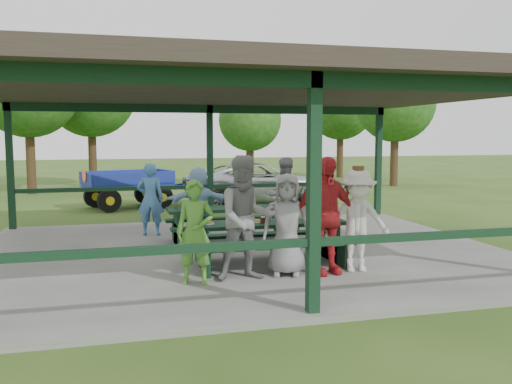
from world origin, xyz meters
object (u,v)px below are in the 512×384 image
object	(u,v)px
contestant_red	(325,215)
farm_trailer	(128,188)
spectator_blue	(150,199)
spectator_grey	(284,196)
contestant_green	(195,232)
contestant_grey_mid	(287,224)
pickup_truck	(259,183)
picnic_table_near	(268,237)
spectator_lblue	(198,202)
contestant_grey_left	(246,218)
picnic_table_far	(232,220)
contestant_white_fedora	(357,220)

from	to	relation	value
contestant_red	farm_trailer	size ratio (longest dim) A/B	0.52
spectator_blue	spectator_grey	world-z (taller)	spectator_grey
contestant_green	farm_trailer	bearing A→B (deg)	109.83
contestant_grey_mid	pickup_truck	distance (m)	9.89
picnic_table_near	spectator_grey	bearing A→B (deg)	67.39
spectator_lblue	farm_trailer	world-z (taller)	spectator_lblue
farm_trailer	contestant_red	bearing A→B (deg)	-92.40
contestant_grey_left	pickup_truck	size ratio (longest dim) A/B	0.38
contestant_grey_left	farm_trailer	size ratio (longest dim) A/B	0.53
contestant_grey_left	spectator_blue	xyz separation A→B (m)	(-1.20, 4.18, -0.15)
contestant_red	contestant_grey_mid	bearing A→B (deg)	165.54
spectator_blue	picnic_table_far	bearing A→B (deg)	151.02
contestant_grey_left	contestant_red	size ratio (longest dim) A/B	1.02
contestant_white_fedora	spectator_blue	size ratio (longest dim) A/B	1.07
picnic_table_far	farm_trailer	bearing A→B (deg)	105.65
picnic_table_far	spectator_grey	distance (m)	1.61
contestant_green	pickup_truck	xyz separation A→B (m)	(3.60, 9.81, -0.19)
contestant_green	pickup_truck	distance (m)	10.45
spectator_blue	farm_trailer	bearing A→B (deg)	-75.72
contestant_green	spectator_grey	distance (m)	4.46
picnic_table_far	contestant_green	size ratio (longest dim) A/B	1.68
contestant_white_fedora	spectator_blue	bearing A→B (deg)	140.23
contestant_grey_left	spectator_blue	size ratio (longest dim) A/B	1.18
contestant_grey_left	farm_trailer	distance (m)	9.91
contestant_grey_mid	spectator_grey	world-z (taller)	spectator_grey
spectator_lblue	pickup_truck	bearing A→B (deg)	-108.19
spectator_lblue	spectator_grey	distance (m)	1.95
picnic_table_far	contestant_red	size ratio (longest dim) A/B	1.39
spectator_blue	pickup_truck	xyz separation A→B (m)	(4.00, 5.59, -0.21)
contestant_red	spectator_grey	bearing A→B (deg)	75.68
picnic_table_far	contestant_green	world-z (taller)	contestant_green
contestant_red	spectator_lblue	bearing A→B (deg)	105.19
contestant_white_fedora	pickup_truck	size ratio (longest dim) A/B	0.34
picnic_table_near	farm_trailer	xyz separation A→B (m)	(-2.16, 8.91, 0.06)
picnic_table_far	contestant_white_fedora	world-z (taller)	contestant_white_fedora
spectator_blue	contestant_red	bearing A→B (deg)	131.80
spectator_lblue	contestant_green	bearing A→B (deg)	88.70
spectator_grey	farm_trailer	size ratio (longest dim) A/B	0.47
spectator_blue	contestant_green	bearing A→B (deg)	106.03
contestant_red	contestant_white_fedora	bearing A→B (deg)	-5.11
picnic_table_far	farm_trailer	world-z (taller)	farm_trailer
contestant_grey_left	contestant_white_fedora	bearing A→B (deg)	0.23
contestant_green	contestant_white_fedora	world-z (taller)	contestant_white_fedora
contestant_red	spectator_lblue	distance (m)	3.94
contestant_white_fedora	spectator_lblue	size ratio (longest dim) A/B	1.12
contestant_grey_left	contestant_red	world-z (taller)	contestant_grey_left
contestant_grey_left	pickup_truck	xyz separation A→B (m)	(2.80, 9.77, -0.36)
spectator_blue	pickup_truck	size ratio (longest dim) A/B	0.32
contestant_green	contestant_grey_left	bearing A→B (deg)	17.93
contestant_grey_mid	contestant_white_fedora	distance (m)	1.19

